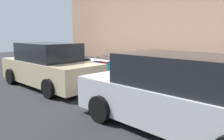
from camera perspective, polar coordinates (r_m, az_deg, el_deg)
The scene contains 18 objects.
ground_plane at distance 8.95m, azimuth -0.61°, elevation -3.87°, with size 40.00×40.00×0.00m, color black.
sidewalk_curb at distance 10.79m, azimuth 8.98°, elevation -1.31°, with size 18.00×5.00×0.14m, color #ADA89E.
suitcase_maroon_0 at distance 7.45m, azimuth 19.18°, elevation -3.08°, with size 0.51×0.22×0.80m.
suitcase_navy_1 at distance 7.75m, azimuth 15.46°, elevation -2.86°, with size 0.48×0.25×0.92m.
suitcase_silver_2 at distance 7.98m, azimuth 11.72°, elevation -2.40°, with size 0.49×0.23×0.68m.
suitcase_black_3 at distance 8.31m, azimuth 8.69°, elevation -1.70°, with size 0.46×0.25×0.72m.
suitcase_red_4 at distance 8.64m, azimuth 5.61°, elevation -1.44°, with size 0.50×0.25×0.86m.
suitcase_olive_5 at distance 8.97m, azimuth 2.84°, elevation -0.84°, with size 0.43×0.23×0.85m.
suitcase_teal_6 at distance 9.29m, azimuth 0.28°, elevation -0.11°, with size 0.45×0.28×0.96m.
suitcase_maroon_7 at distance 9.68m, azimuth -1.70°, elevation 0.08°, with size 0.42×0.25×0.97m.
suitcase_navy_8 at distance 10.06m, azimuth -3.56°, elevation 0.39°, with size 0.42×0.25×0.88m.
suitcase_silver_9 at distance 10.46m, azimuth -5.23°, elevation 0.60°, with size 0.42×0.22×0.83m.
suitcase_black_10 at distance 10.89m, azimuth -6.76°, elevation 1.14°, with size 0.45×0.25×0.78m.
suitcase_red_11 at distance 11.25m, azimuth -8.87°, elevation 1.20°, with size 0.45×0.26×0.88m.
fire_hydrant at distance 11.98m, azimuth -11.13°, elevation 1.98°, with size 0.39×0.21×0.77m.
bollard_post at distance 12.38m, azimuth -13.21°, elevation 2.39°, with size 0.12×0.12×0.91m, color #333338.
parked_car_silver_0 at distance 4.93m, azimuth 16.54°, elevation -6.15°, with size 4.64×2.11×1.64m.
parked_car_beige_1 at distance 8.94m, azimuth -16.21°, elevation 0.94°, with size 4.81×2.14×1.71m.
Camera 1 is at (-6.26, 6.05, 2.06)m, focal length 34.95 mm.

